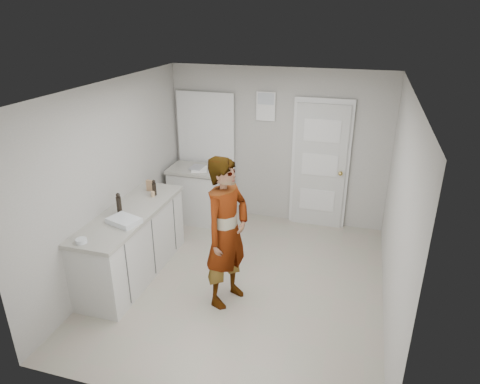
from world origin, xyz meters
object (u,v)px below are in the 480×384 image
(cake_mix_box, at_px, (150,186))
(egg_bowl, at_px, (81,241))
(spice_jar, at_px, (153,194))
(oil_cruet_a, at_px, (154,188))
(baking_dish, at_px, (124,221))
(oil_cruet_b, at_px, (119,204))
(person, at_px, (227,233))

(cake_mix_box, bearing_deg, egg_bowl, -88.61)
(spice_jar, xyz_separation_m, oil_cruet_a, (-0.00, 0.06, 0.07))
(cake_mix_box, height_order, baking_dish, cake_mix_box)
(spice_jar, distance_m, oil_cruet_b, 0.62)
(person, height_order, egg_bowl, person)
(spice_jar, height_order, oil_cruet_a, oil_cruet_a)
(oil_cruet_a, distance_m, baking_dish, 0.88)
(cake_mix_box, distance_m, oil_cruet_a, 0.18)
(oil_cruet_a, height_order, oil_cruet_b, oil_cruet_b)
(spice_jar, distance_m, baking_dish, 0.82)
(oil_cruet_b, distance_m, egg_bowl, 0.77)
(person, relative_size, spice_jar, 24.37)
(person, bearing_deg, oil_cruet_a, 80.70)
(person, relative_size, baking_dish, 4.26)
(person, relative_size, oil_cruet_a, 8.16)
(cake_mix_box, distance_m, baking_dish, 1.01)
(cake_mix_box, relative_size, oil_cruet_b, 0.56)
(cake_mix_box, relative_size, baking_dish, 0.37)
(cake_mix_box, xyz_separation_m, egg_bowl, (-0.04, -1.54, -0.06))
(spice_jar, xyz_separation_m, baking_dish, (0.04, -0.81, -0.01))
(cake_mix_box, xyz_separation_m, oil_cruet_b, (-0.02, -0.78, 0.06))
(person, distance_m, oil_cruet_b, 1.44)
(person, distance_m, cake_mix_box, 1.66)
(oil_cruet_b, bearing_deg, cake_mix_box, 88.55)
(oil_cruet_a, height_order, egg_bowl, oil_cruet_a)
(person, distance_m, baking_dish, 1.25)
(person, bearing_deg, oil_cruet_b, 107.29)
(cake_mix_box, bearing_deg, oil_cruet_b, -88.60)
(person, xyz_separation_m, cake_mix_box, (-1.41, 0.86, 0.09))
(cake_mix_box, height_order, egg_bowl, cake_mix_box)
(oil_cruet_a, relative_size, egg_bowl, 1.83)
(person, xyz_separation_m, baking_dish, (-1.25, -0.13, 0.04))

